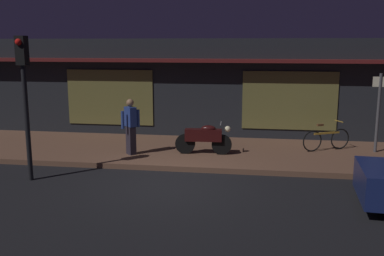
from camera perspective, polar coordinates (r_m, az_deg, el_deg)
ground_plane at (r=10.95m, az=-3.09°, el=-7.20°), size 60.00×60.00×0.00m
sidewalk_slab at (r=13.77m, az=-0.53°, el=-3.09°), size 18.00×4.00×0.15m
storefront_building at (r=16.79m, az=1.33°, el=5.43°), size 18.00×3.30×3.60m
motorcycle at (r=13.06m, az=1.65°, el=-1.28°), size 1.70×0.55×0.97m
bicycle_parked at (r=14.15m, az=17.13°, el=-1.40°), size 1.50×0.78×0.91m
person_photographer at (r=13.08m, az=-8.02°, el=0.34°), size 0.50×0.49×1.67m
sign_post at (r=14.30m, az=23.18°, el=2.42°), size 0.44×0.09×2.40m
traffic_light_pole at (r=11.46m, az=-21.08°, el=5.56°), size 0.24×0.33×3.60m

